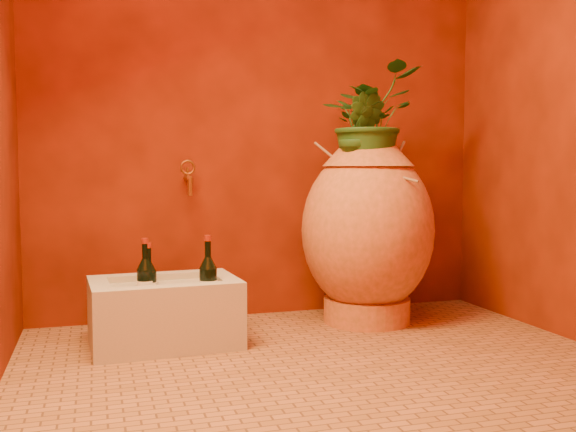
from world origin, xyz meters
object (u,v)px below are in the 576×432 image
object	(u,v)px
wine_bottle_b	(146,284)
wall_tap	(188,176)
wine_bottle_c	(149,285)
stone_basin	(165,313)
wine_bottle_a	(208,284)
amphora	(367,229)

from	to	relation	value
wine_bottle_b	wall_tap	bearing A→B (deg)	56.64
wine_bottle_c	wine_bottle_b	bearing A→B (deg)	-159.22
stone_basin	wine_bottle_a	xyz separation A→B (m)	(0.19, -0.09, 0.14)
stone_basin	wine_bottle_c	distance (m)	0.15
wine_bottle_b	wine_bottle_c	distance (m)	0.02
amphora	stone_basin	bearing A→B (deg)	-172.45
amphora	wine_bottle_c	xyz separation A→B (m)	(-1.13, -0.12, -0.22)
wine_bottle_c	amphora	bearing A→B (deg)	5.99
wine_bottle_a	wall_tap	size ratio (longest dim) A/B	1.84
wine_bottle_a	amphora	bearing A→B (deg)	15.00
amphora	wine_bottle_b	distance (m)	1.17
wine_bottle_c	wall_tap	bearing A→B (deg)	57.90
amphora	wine_bottle_a	size ratio (longest dim) A/B	2.90
amphora	wall_tap	world-z (taller)	amphora
amphora	wall_tap	distance (m)	0.97
stone_basin	wine_bottle_b	distance (m)	0.16
stone_basin	wine_bottle_a	world-z (taller)	wine_bottle_a
stone_basin	wine_bottle_a	bearing A→B (deg)	-26.93
wine_bottle_b	wine_bottle_c	size ratio (longest dim) A/B	1.08
wine_bottle_a	wine_bottle_c	size ratio (longest dim) A/B	1.13
amphora	stone_basin	size ratio (longest dim) A/B	1.45
wine_bottle_a	wine_bottle_c	world-z (taller)	wine_bottle_a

